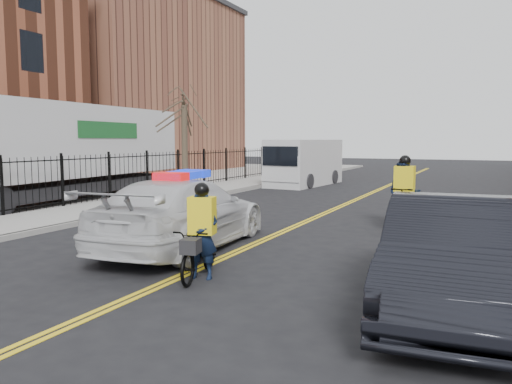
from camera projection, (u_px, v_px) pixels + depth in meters
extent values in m
plane|color=black|center=(224.00, 258.00, 10.98)|extent=(120.00, 120.00, 0.00)
cube|color=yellow|center=(328.00, 211.00, 18.20)|extent=(0.10, 60.00, 0.01)
cube|color=yellow|center=(333.00, 211.00, 18.13)|extent=(0.10, 60.00, 0.01)
cube|color=gray|center=(161.00, 198.00, 21.35)|extent=(3.00, 60.00, 0.15)
cube|color=gray|center=(191.00, 200.00, 20.71)|extent=(0.20, 60.00, 0.15)
cube|color=brown|center=(122.00, 87.00, 41.61)|extent=(14.00, 18.00, 14.00)
cylinder|color=#33291E|center=(185.00, 149.00, 22.98)|extent=(0.28, 0.28, 4.00)
imported|color=silver|center=(183.00, 213.00, 11.86)|extent=(2.88, 5.97, 1.68)
cube|color=#0C26CC|center=(183.00, 175.00, 11.76)|extent=(0.84, 1.60, 0.16)
imported|color=black|center=(450.00, 255.00, 7.52)|extent=(2.19, 5.31, 1.71)
cube|color=silver|center=(305.00, 162.00, 28.51)|extent=(2.75, 6.23, 2.58)
cube|color=silver|center=(284.00, 169.00, 26.26)|extent=(2.26, 1.08, 1.35)
cube|color=black|center=(280.00, 156.00, 25.81)|extent=(2.02, 0.28, 1.01)
cylinder|color=black|center=(273.00, 179.00, 27.59)|extent=(0.35, 0.81, 0.79)
cylinder|color=black|center=(309.00, 181.00, 26.53)|extent=(0.35, 0.81, 0.79)
cylinder|color=black|center=(301.00, 175.00, 30.68)|extent=(0.35, 0.81, 0.79)
cylinder|color=black|center=(334.00, 177.00, 29.61)|extent=(0.35, 0.81, 0.79)
cube|color=silver|center=(70.00, 141.00, 21.13)|extent=(3.54, 13.14, 3.00)
cube|color=black|center=(71.00, 187.00, 21.34)|extent=(3.07, 12.12, 0.50)
cylinder|color=black|center=(1.00, 202.00, 16.81)|extent=(0.37, 1.02, 1.00)
cylinder|color=black|center=(144.00, 178.00, 26.43)|extent=(0.12, 0.12, 1.10)
cube|color=#195926|center=(110.00, 130.00, 21.53)|extent=(0.31, 3.99, 0.70)
imported|color=black|center=(203.00, 253.00, 9.29)|extent=(1.04, 1.93, 0.96)
imported|color=black|center=(202.00, 235.00, 9.25)|extent=(0.68, 0.52, 1.65)
cube|color=yellow|center=(202.00, 215.00, 9.22)|extent=(0.53, 0.42, 0.69)
sphere|color=black|center=(202.00, 190.00, 9.17)|extent=(0.28, 0.28, 0.28)
cube|color=black|center=(191.00, 246.00, 8.64)|extent=(0.37, 0.40, 0.26)
imported|color=black|center=(404.00, 206.00, 14.63)|extent=(0.65, 2.13, 1.27)
imported|color=black|center=(404.00, 195.00, 14.59)|extent=(0.97, 0.76, 1.96)
cube|color=yellow|center=(404.00, 180.00, 14.55)|extent=(0.57, 0.39, 0.82)
sphere|color=black|center=(405.00, 161.00, 14.49)|extent=(0.33, 0.33, 0.33)
cube|color=black|center=(399.00, 201.00, 13.93)|extent=(0.36, 0.41, 0.30)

